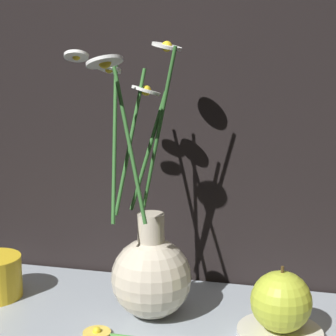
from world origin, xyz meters
TOP-DOWN VIEW (x-y plane):
  - ground_plane at (0.00, 0.00)m, footprint 6.00×6.00m
  - shelf at (0.00, 0.00)m, footprint 0.71×0.24m
  - vase_with_flowers at (-0.03, -0.01)m, footprint 0.16×0.15m
  - saucer_plate at (0.14, -0.03)m, footprint 0.11×0.11m
  - orange_fruit at (0.14, -0.03)m, footprint 0.08×0.08m
  - loose_daisy at (-0.07, -0.08)m, footprint 0.12×0.04m

SIDE VIEW (x-z plane):
  - ground_plane at x=0.00m, z-range 0.00..0.00m
  - shelf at x=0.00m, z-range 0.00..0.01m
  - loose_daisy at x=-0.07m, z-range 0.01..0.02m
  - saucer_plate at x=0.14m, z-range 0.01..0.02m
  - orange_fruit at x=0.14m, z-range 0.02..0.10m
  - vase_with_flowers at x=-0.03m, z-range -0.10..0.27m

